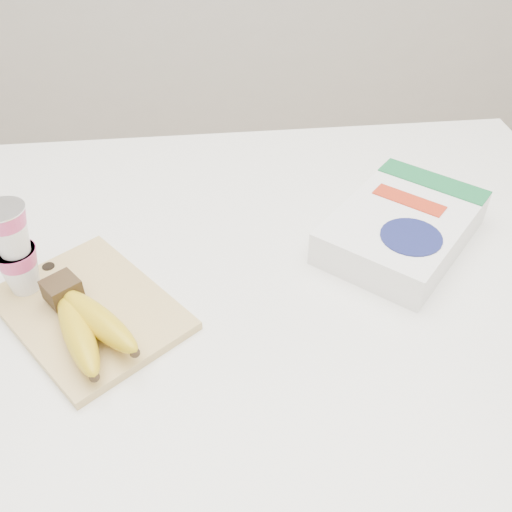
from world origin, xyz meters
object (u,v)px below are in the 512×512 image
at_px(bananas, 85,322).
at_px(cereal_box, 402,227).
at_px(table, 234,436).
at_px(yogurt_stack, 13,247).
at_px(cutting_board, 90,310).

xyz_separation_m(bananas, cereal_box, (0.51, 0.17, -0.01)).
distance_m(table, yogurt_stack, 0.68).
relative_size(table, bananas, 6.46).
bearing_deg(cutting_board, table, -13.65).
xyz_separation_m(yogurt_stack, cereal_box, (0.61, 0.07, -0.06)).
bearing_deg(table, cereal_box, 5.02).
bearing_deg(cereal_box, bananas, -118.85).
distance_m(bananas, cereal_box, 0.54).
distance_m(table, cereal_box, 0.62).
height_order(cutting_board, cereal_box, cereal_box).
bearing_deg(bananas, table, 35.19).
distance_m(yogurt_stack, cereal_box, 0.62).
bearing_deg(table, cutting_board, -156.62).
xyz_separation_m(cutting_board, cereal_box, (0.52, 0.12, 0.02)).
bearing_deg(yogurt_stack, cutting_board, -27.88).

